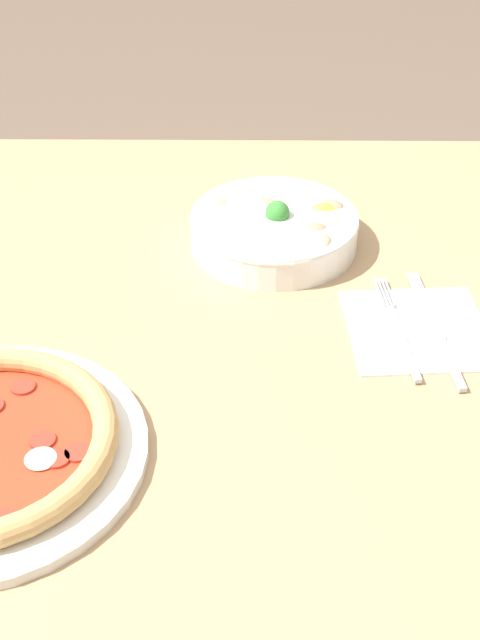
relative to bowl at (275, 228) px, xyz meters
The scene contains 5 objects.
dining_table 0.26m from the bowl, 129.09° to the right, with size 1.34×1.00×0.78m.
bowl is the anchor object (origin of this frame).
napkin 0.25m from the bowl, 48.80° to the right, with size 0.17×0.17×0.00m.
fork 0.23m from the bowl, 53.55° to the right, with size 0.03×0.20×0.00m.
knife 0.27m from the bowl, 46.79° to the right, with size 0.03×0.22×0.01m.
Camera 1 is at (0.11, -0.84, 1.41)m, focal length 50.00 mm.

